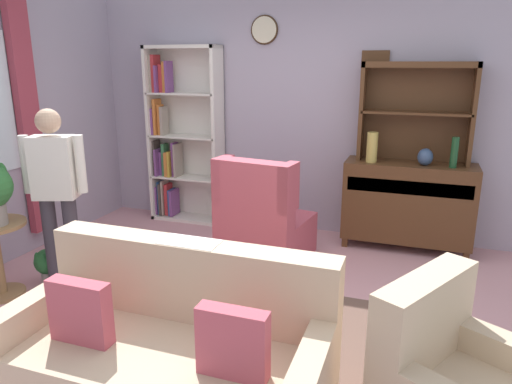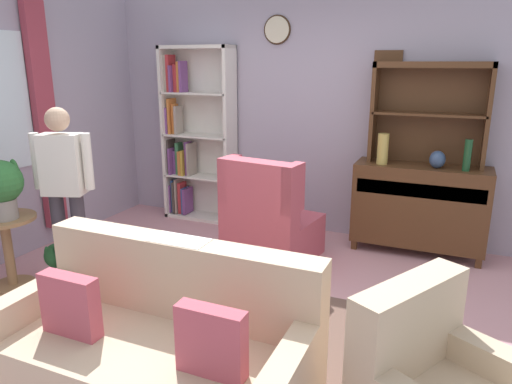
{
  "view_description": "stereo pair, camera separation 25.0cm",
  "coord_description": "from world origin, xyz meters",
  "px_view_note": "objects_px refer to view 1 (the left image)",
  "views": [
    {
      "loc": [
        1.25,
        -3.09,
        1.92
      ],
      "look_at": [
        0.1,
        0.2,
        0.95
      ],
      "focal_mm": 33.03,
      "sensor_mm": 36.0,
      "label": 1
    },
    {
      "loc": [
        1.48,
        -3.0,
        1.92
      ],
      "look_at": [
        0.1,
        0.2,
        0.95
      ],
      "focal_mm": 33.03,
      "sensor_mm": 36.0,
      "label": 2
    }
  ],
  "objects_px": {
    "vase_round": "(425,157)",
    "couch_floral": "(171,356)",
    "bottle_wine": "(454,152)",
    "potted_plant_small": "(47,263)",
    "vase_tall": "(372,147)",
    "bookshelf": "(180,139)",
    "wingback_chair": "(263,224)",
    "person_reading": "(56,188)",
    "sideboard": "(407,202)",
    "sideboard_hutch": "(417,99)"
  },
  "relations": [
    {
      "from": "bottle_wine",
      "to": "wingback_chair",
      "type": "height_order",
      "value": "bottle_wine"
    },
    {
      "from": "vase_tall",
      "to": "couch_floral",
      "type": "bearing_deg",
      "value": -105.22
    },
    {
      "from": "wingback_chair",
      "to": "bookshelf",
      "type": "bearing_deg",
      "value": 146.57
    },
    {
      "from": "vase_round",
      "to": "potted_plant_small",
      "type": "xyz_separation_m",
      "value": [
        -3.1,
        -1.85,
        -0.82
      ]
    },
    {
      "from": "sideboard",
      "to": "wingback_chair",
      "type": "xyz_separation_m",
      "value": [
        -1.32,
        -0.81,
        -0.13
      ]
    },
    {
      "from": "vase_tall",
      "to": "bottle_wine",
      "type": "height_order",
      "value": "vase_tall"
    },
    {
      "from": "couch_floral",
      "to": "wingback_chair",
      "type": "relative_size",
      "value": 1.71
    },
    {
      "from": "vase_round",
      "to": "wingback_chair",
      "type": "xyz_separation_m",
      "value": [
        -1.45,
        -0.75,
        -0.62
      ]
    },
    {
      "from": "bottle_wine",
      "to": "potted_plant_small",
      "type": "bearing_deg",
      "value": -151.44
    },
    {
      "from": "sideboard_hutch",
      "to": "bottle_wine",
      "type": "relative_size",
      "value": 3.64
    },
    {
      "from": "bottle_wine",
      "to": "wingback_chair",
      "type": "bearing_deg",
      "value": -157.03
    },
    {
      "from": "bottle_wine",
      "to": "couch_floral",
      "type": "height_order",
      "value": "bottle_wine"
    },
    {
      "from": "bookshelf",
      "to": "vase_round",
      "type": "distance_m",
      "value": 2.82
    },
    {
      "from": "sideboard_hutch",
      "to": "vase_round",
      "type": "height_order",
      "value": "sideboard_hutch"
    },
    {
      "from": "potted_plant_small",
      "to": "couch_floral",
      "type": "bearing_deg",
      "value": -28.98
    },
    {
      "from": "vase_tall",
      "to": "potted_plant_small",
      "type": "distance_m",
      "value": 3.29
    },
    {
      "from": "sideboard",
      "to": "sideboard_hutch",
      "type": "height_order",
      "value": "sideboard_hutch"
    },
    {
      "from": "sideboard_hutch",
      "to": "vase_round",
      "type": "relative_size",
      "value": 6.47
    },
    {
      "from": "vase_round",
      "to": "wingback_chair",
      "type": "distance_m",
      "value": 1.75
    },
    {
      "from": "vase_tall",
      "to": "person_reading",
      "type": "distance_m",
      "value": 3.02
    },
    {
      "from": "wingback_chair",
      "to": "person_reading",
      "type": "relative_size",
      "value": 0.67
    },
    {
      "from": "vase_round",
      "to": "bottle_wine",
      "type": "relative_size",
      "value": 0.56
    },
    {
      "from": "sideboard",
      "to": "potted_plant_small",
      "type": "distance_m",
      "value": 3.55
    },
    {
      "from": "wingback_chair",
      "to": "sideboard",
      "type": "bearing_deg",
      "value": 31.66
    },
    {
      "from": "sideboard",
      "to": "sideboard_hutch",
      "type": "bearing_deg",
      "value": 90.0
    },
    {
      "from": "sideboard",
      "to": "wingback_chair",
      "type": "distance_m",
      "value": 1.56
    },
    {
      "from": "sideboard",
      "to": "bookshelf",
      "type": "bearing_deg",
      "value": 178.18
    },
    {
      "from": "couch_floral",
      "to": "bottle_wine",
      "type": "bearing_deg",
      "value": 61.27
    },
    {
      "from": "vase_round",
      "to": "potted_plant_small",
      "type": "relative_size",
      "value": 0.53
    },
    {
      "from": "bookshelf",
      "to": "vase_tall",
      "type": "xyz_separation_m",
      "value": [
        2.29,
        -0.17,
        0.06
      ]
    },
    {
      "from": "potted_plant_small",
      "to": "bottle_wine",
      "type": "bearing_deg",
      "value": 28.56
    },
    {
      "from": "vase_round",
      "to": "couch_floral",
      "type": "height_order",
      "value": "vase_round"
    },
    {
      "from": "wingback_chair",
      "to": "person_reading",
      "type": "bearing_deg",
      "value": -142.05
    },
    {
      "from": "vase_tall",
      "to": "vase_round",
      "type": "height_order",
      "value": "vase_tall"
    },
    {
      "from": "vase_tall",
      "to": "vase_round",
      "type": "xyz_separation_m",
      "value": [
        0.52,
        0.01,
        -0.07
      ]
    },
    {
      "from": "bookshelf",
      "to": "person_reading",
      "type": "xyz_separation_m",
      "value": [
        -0.08,
        -2.02,
        -0.1
      ]
    },
    {
      "from": "bookshelf",
      "to": "couch_floral",
      "type": "height_order",
      "value": "bookshelf"
    },
    {
      "from": "sideboard_hutch",
      "to": "vase_tall",
      "type": "height_order",
      "value": "sideboard_hutch"
    },
    {
      "from": "potted_plant_small",
      "to": "sideboard",
      "type": "bearing_deg",
      "value": 32.85
    },
    {
      "from": "vase_tall",
      "to": "person_reading",
      "type": "xyz_separation_m",
      "value": [
        -2.37,
        -1.86,
        -0.17
      ]
    },
    {
      "from": "couch_floral",
      "to": "person_reading",
      "type": "height_order",
      "value": "person_reading"
    },
    {
      "from": "vase_tall",
      "to": "couch_floral",
      "type": "height_order",
      "value": "vase_tall"
    },
    {
      "from": "sideboard",
      "to": "bottle_wine",
      "type": "xyz_separation_m",
      "value": [
        0.39,
        -0.09,
        0.56
      ]
    },
    {
      "from": "bottle_wine",
      "to": "wingback_chair",
      "type": "distance_m",
      "value": 1.98
    },
    {
      "from": "sideboard_hutch",
      "to": "potted_plant_small",
      "type": "height_order",
      "value": "sideboard_hutch"
    },
    {
      "from": "sideboard",
      "to": "couch_floral",
      "type": "height_order",
      "value": "sideboard"
    },
    {
      "from": "bookshelf",
      "to": "bottle_wine",
      "type": "distance_m",
      "value": 3.08
    },
    {
      "from": "person_reading",
      "to": "vase_round",
      "type": "bearing_deg",
      "value": 32.91
    },
    {
      "from": "wingback_chair",
      "to": "bottle_wine",
      "type": "bearing_deg",
      "value": 22.97
    },
    {
      "from": "bottle_wine",
      "to": "sideboard",
      "type": "bearing_deg",
      "value": 167.11
    }
  ]
}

